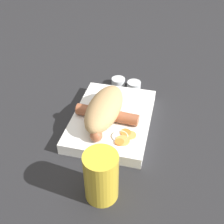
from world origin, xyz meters
name	(u,v)px	position (x,y,z in m)	size (l,w,h in m)	color
ground_plane	(112,124)	(0.00, 0.00, 0.00)	(3.00, 3.00, 0.00)	#232326
food_tray	(112,119)	(0.00, 0.00, 0.01)	(0.27, 0.19, 0.03)	white
bread_roll	(104,108)	(-0.01, 0.02, 0.06)	(0.19, 0.09, 0.06)	tan
sausage	(107,114)	(-0.02, 0.01, 0.04)	(0.19, 0.16, 0.03)	#9E5638
pickled_veggies	(123,138)	(-0.08, -0.04, 0.03)	(0.07, 0.06, 0.00)	#F99E4C
condiment_cup_near	(134,86)	(0.17, -0.03, 0.01)	(0.04, 0.04, 0.02)	silver
condiment_cup_far	(118,82)	(0.18, 0.02, 0.01)	(0.04, 0.04, 0.02)	silver
drink_glass	(101,176)	(-0.21, -0.03, 0.06)	(0.07, 0.07, 0.11)	gold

